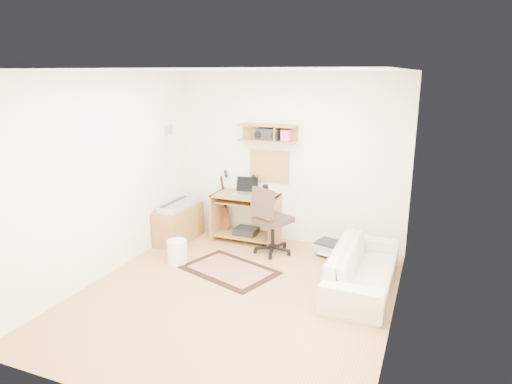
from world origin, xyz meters
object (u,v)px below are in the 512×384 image
at_px(task_chair, 273,220).
at_px(printer, 331,248).
at_px(sofa, 363,261).
at_px(cabinet, 179,223).
at_px(desk, 246,217).

relative_size(task_chair, printer, 2.38).
height_order(task_chair, printer, task_chair).
bearing_deg(sofa, printer, 32.83).
bearing_deg(sofa, cabinet, 79.18).
height_order(task_chair, sofa, task_chair).
bearing_deg(task_chair, sofa, -0.23).
xyz_separation_m(task_chair, printer, (0.81, 0.30, -0.43)).
relative_size(task_chair, cabinet, 1.14).
bearing_deg(task_chair, printer, 44.05).
bearing_deg(task_chair, desk, 174.17).
distance_m(printer, sofa, 1.13).
distance_m(desk, task_chair, 0.67).
height_order(task_chair, cabinet, task_chair).
bearing_deg(task_chair, cabinet, -153.64).
height_order(printer, sofa, sofa).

